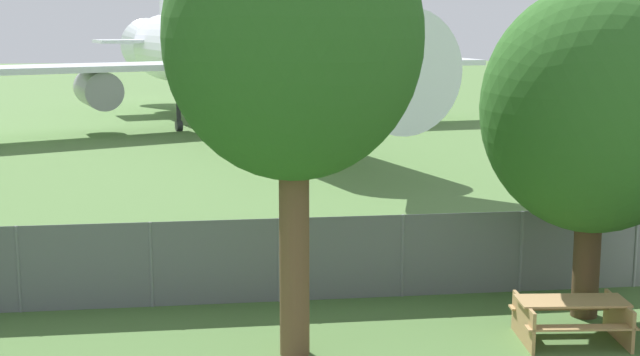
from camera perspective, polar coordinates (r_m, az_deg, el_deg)
perimeter_fence at (r=18.46m, az=5.30°, el=-4.98°), size 56.07×0.07×1.73m
airplane at (r=46.48m, az=-5.78°, el=7.86°), size 29.34×37.27×12.43m
picnic_bench_near_cabin at (r=16.60m, az=15.79°, el=-8.43°), size 2.04×1.58×0.76m
tree_near_hangar at (r=17.36m, az=17.17°, el=4.21°), size 4.24×4.24×6.36m
tree_left_of_cabin at (r=14.53m, az=-1.73°, el=8.85°), size 4.23×4.23×7.70m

